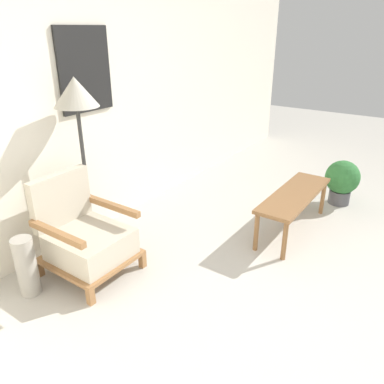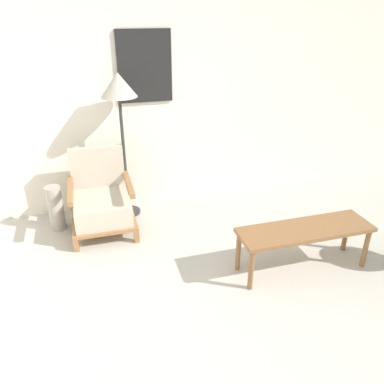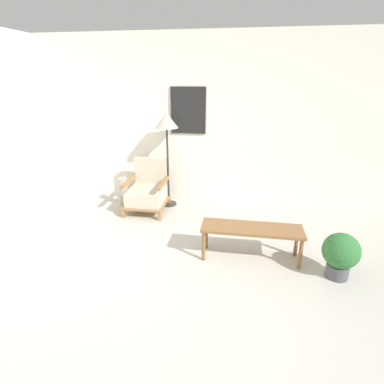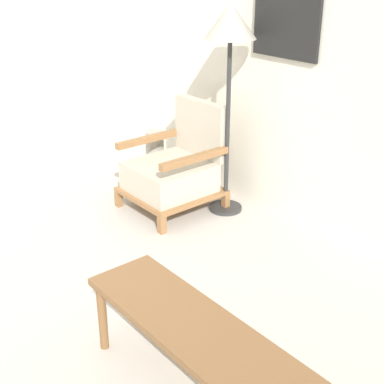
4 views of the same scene
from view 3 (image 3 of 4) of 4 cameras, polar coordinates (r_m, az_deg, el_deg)
ground_plane at (r=3.17m, az=-5.15°, el=-19.17°), size 14.00×14.00×0.00m
wall_back at (r=4.95m, az=1.62°, el=12.98°), size 8.00×0.09×2.70m
armchair at (r=4.88m, az=-8.52°, el=0.09°), size 0.63×0.67×0.81m
floor_lamp at (r=4.80m, az=-4.83°, el=12.30°), size 0.36×0.36×1.54m
coffee_table at (r=3.59m, az=11.28°, el=-7.33°), size 1.17×0.35×0.41m
vase at (r=5.18m, az=-12.92°, el=0.08°), size 0.16×0.16×0.48m
potted_plant at (r=3.60m, az=26.45°, el=-10.45°), size 0.38×0.38×0.52m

